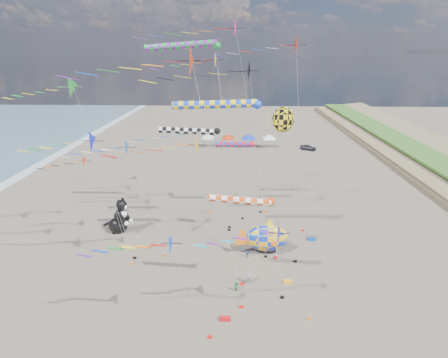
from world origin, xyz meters
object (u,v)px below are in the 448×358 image
cat_inflatable (119,215)px  child_blue (247,254)px  child_green (236,287)px  parked_car (308,147)px  person_adult (248,277)px  fish_inflatable (266,238)px

cat_inflatable → child_blue: size_ratio=5.39×
child_green → parked_car: bearing=98.1°
parked_car → child_blue: bearing=-169.3°
person_adult → parked_car: person_adult is taller
fish_inflatable → parked_car: size_ratio=1.74×
cat_inflatable → child_green: size_ratio=4.57×
fish_inflatable → child_blue: fish_inflatable is taller
person_adult → child_green: bearing=-165.0°
person_adult → child_green: size_ratio=1.45×
cat_inflatable → person_adult: (16.39, -10.26, -1.71)m
person_adult → fish_inflatable: bearing=37.0°
person_adult → cat_inflatable: bearing=116.1°
person_adult → child_green: 1.81m
cat_inflatable → fish_inflatable: size_ratio=0.75×
child_green → person_adult: bearing=72.7°
cat_inflatable → fish_inflatable: cat_inflatable is taller
person_adult → parked_car: size_ratio=0.41×
fish_inflatable → parked_car: 48.20m
cat_inflatable → person_adult: cat_inflatable is taller
fish_inflatable → person_adult: bearing=-111.1°
fish_inflatable → parked_car: fish_inflatable is taller
cat_inflatable → fish_inflatable: (18.60, -4.53, -0.44)m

